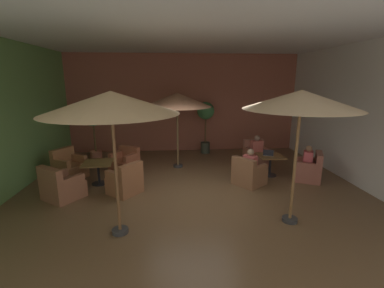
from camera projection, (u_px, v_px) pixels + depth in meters
name	position (u px, v px, depth m)	size (l,w,h in m)	color
ground_plane	(193.00, 196.00, 6.85)	(9.45, 9.44, 0.02)	brown
wall_back_brick	(184.00, 104.00, 10.91)	(9.45, 0.08, 3.94)	brown
wall_right_plain	(377.00, 118.00, 6.75)	(0.08, 9.44, 3.94)	silver
ceiling_slab	(194.00, 31.00, 5.91)	(9.45, 9.44, 0.06)	silver
cafe_table_front_left	(270.00, 160.00, 8.23)	(0.78, 0.78, 0.65)	black
armchair_front_left_north	(308.00, 170.00, 7.88)	(1.00, 0.99, 0.87)	brown
armchair_front_left_east	(256.00, 156.00, 9.33)	(0.79, 0.84, 0.85)	brown
armchair_front_left_south	(249.00, 174.00, 7.56)	(1.05, 1.05, 0.82)	brown
cafe_table_front_right	(98.00, 167.00, 7.55)	(0.86, 0.86, 0.65)	black
armchair_front_right_north	(125.00, 182.00, 6.95)	(1.01, 1.01, 0.86)	brown
armchair_front_right_east	(125.00, 163.00, 8.58)	(1.01, 1.00, 0.81)	brown
armchair_front_right_south	(69.00, 168.00, 8.03)	(0.99, 1.01, 0.92)	brown
armchair_front_right_west	(62.00, 187.00, 6.64)	(1.12, 1.12, 0.89)	brown
patio_umbrella_tall_red	(177.00, 100.00, 8.63)	(2.25, 2.25, 2.52)	#2D2D2D
patio_umbrella_center_beige	(301.00, 101.00, 5.04)	(2.21, 2.21, 2.74)	#2D2D2D
patio_umbrella_near_wall	(111.00, 103.00, 4.62)	(2.40, 2.40, 2.74)	#2D2D2D
potted_tree_left_corner	(93.00, 120.00, 9.48)	(0.79, 0.79, 2.10)	#A9604A
potted_tree_mid_left	(206.00, 117.00, 10.57)	(0.69, 0.69, 2.07)	#34372A
patron_blue_shirt	(250.00, 161.00, 7.49)	(0.39, 0.42, 0.62)	#B34C48
patron_by_window	(308.00, 157.00, 7.80)	(0.38, 0.42, 0.62)	#B14447
patron_with_friend	(257.00, 145.00, 9.19)	(0.40, 0.27, 0.63)	#B85448
iced_drink_cup	(267.00, 154.00, 8.17)	(0.08, 0.08, 0.11)	silver
open_laptop	(268.00, 154.00, 8.18)	(0.37, 0.32, 0.20)	#9EA0A5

